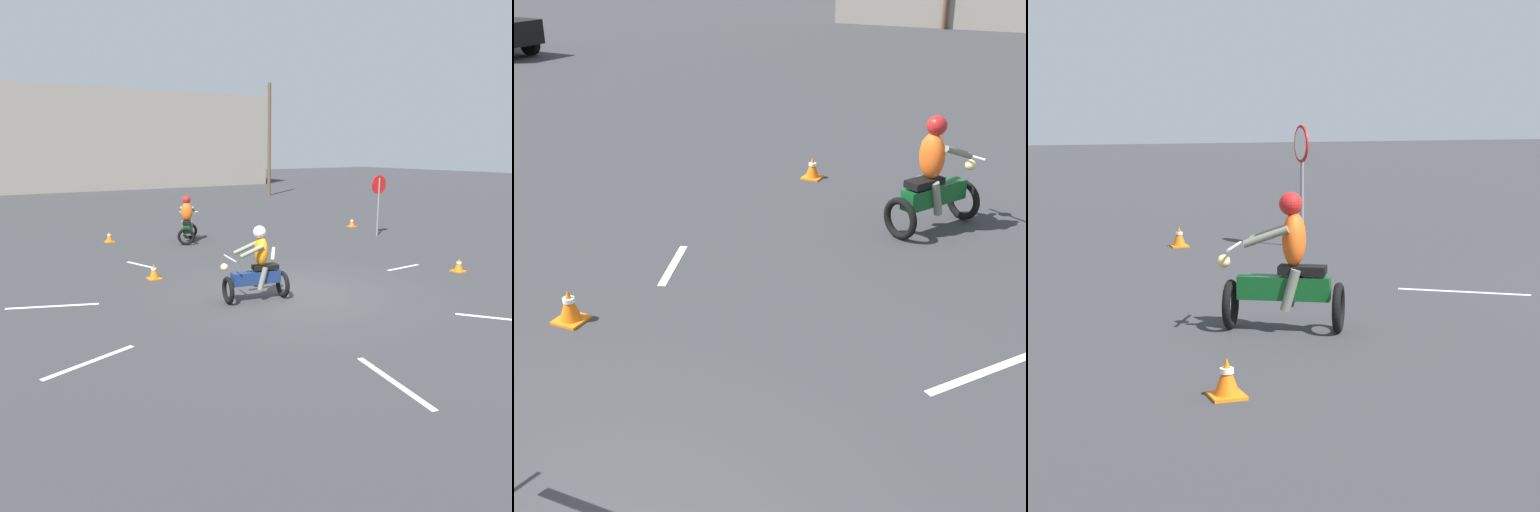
# 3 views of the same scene
# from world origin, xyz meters

# --- Properties ---
(motorcycle_rider_background) EXTENTS (1.21, 1.52, 1.66)m
(motorcycle_rider_background) POSITION_xyz_m (0.59, 7.32, 0.73)
(motorcycle_rider_background) COLOR black
(motorcycle_rider_background) RESTS_ON ground
(traffic_cone_near_right) EXTENTS (0.32, 0.32, 0.39)m
(traffic_cone_near_right) POSITION_xyz_m (-2.31, 2.98, 0.19)
(traffic_cone_near_right) COLOR orange
(traffic_cone_near_right) RESTS_ON ground
(traffic_cone_mid_center) EXTENTS (0.32, 0.32, 0.37)m
(traffic_cone_mid_center) POSITION_xyz_m (-1.81, 8.76, 0.18)
(traffic_cone_mid_center) COLOR orange
(traffic_cone_mid_center) RESTS_ON ground
(lane_stripe_ne) EXTENTS (1.17, 1.61, 0.01)m
(lane_stripe_ne) POSITION_xyz_m (2.11, 4.08, 0.00)
(lane_stripe_ne) COLOR silver
(lane_stripe_ne) RESTS_ON ground
(lane_stripe_n) EXTENTS (0.48, 1.17, 0.01)m
(lane_stripe_n) POSITION_xyz_m (-2.08, 4.69, 0.00)
(lane_stripe_n) COLOR silver
(lane_stripe_n) RESTS_ON ground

